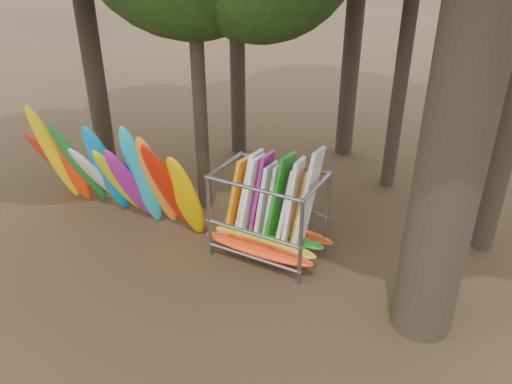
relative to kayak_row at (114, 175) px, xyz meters
The scene contains 3 objects.
ground 3.43m from the kayak_row, 11.78° to the right, with size 120.00×120.00×0.00m, color #47331E.
kayak_row is the anchor object (origin of this frame).
storage_rack 4.33m from the kayak_row, ahead, with size 2.97×1.58×2.89m.
Camera 1 is at (5.85, -7.81, 6.96)m, focal length 35.00 mm.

